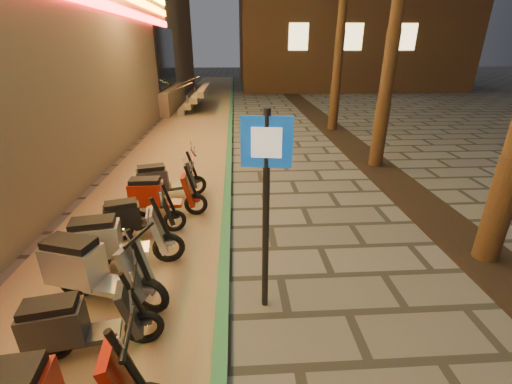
{
  "coord_description": "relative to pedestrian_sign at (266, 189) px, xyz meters",
  "views": [
    {
      "loc": [
        -0.65,
        -2.76,
        3.38
      ],
      "look_at": [
        -0.35,
        2.33,
        1.2
      ],
      "focal_mm": 24.0,
      "sensor_mm": 36.0,
      "label": 1
    }
  ],
  "objects": [
    {
      "name": "planting_strip",
      "position": [
        3.9,
        3.93,
        -1.77
      ],
      "size": [
        1.2,
        40.0,
        0.02
      ],
      "primitive_type": "cube",
      "color": "black",
      "rests_on": "ground"
    },
    {
      "name": "parking_strip",
      "position": [
        -2.3,
        8.93,
        -1.78
      ],
      "size": [
        3.4,
        60.0,
        0.01
      ],
      "primitive_type": "cube",
      "color": "#8C7251",
      "rests_on": "ground"
    },
    {
      "name": "green_curb",
      "position": [
        -0.6,
        8.93,
        -1.73
      ],
      "size": [
        0.18,
        60.0,
        0.1
      ],
      "primitive_type": "cube",
      "color": "#276942",
      "rests_on": "ground"
    },
    {
      "name": "scooter_8",
      "position": [
        -2.01,
        2.87,
        -1.29
      ],
      "size": [
        1.61,
        0.56,
        1.14
      ],
      "rotation": [
        0.0,
        0.0,
        0.03
      ],
      "color": "black",
      "rests_on": "ground"
    },
    {
      "name": "scooter_5",
      "position": [
        -2.38,
        0.2,
        -1.23
      ],
      "size": [
        1.79,
        0.96,
        1.28
      ],
      "rotation": [
        0.0,
        0.0,
        -0.31
      ],
      "color": "black",
      "rests_on": "ground"
    },
    {
      "name": "ground",
      "position": [
        0.3,
        -1.07,
        -1.78
      ],
      "size": [
        120.0,
        120.0,
        0.0
      ],
      "primitive_type": "plane",
      "color": "#474442",
      "rests_on": "ground"
    },
    {
      "name": "pedestrian_sign",
      "position": [
        0.0,
        0.0,
        0.0
      ],
      "size": [
        0.6,
        0.13,
        2.75
      ],
      "rotation": [
        0.0,
        0.0,
        -0.16
      ],
      "color": "black",
      "rests_on": "ground"
    },
    {
      "name": "scooter_4",
      "position": [
        -2.22,
        -0.72,
        -1.32
      ],
      "size": [
        1.51,
        0.67,
        1.06
      ],
      "rotation": [
        0.0,
        0.0,
        0.19
      ],
      "color": "black",
      "rests_on": "ground"
    },
    {
      "name": "scooter_7",
      "position": [
        -2.25,
        1.97,
        -1.33
      ],
      "size": [
        1.45,
        0.78,
        1.03
      ],
      "rotation": [
        0.0,
        0.0,
        0.31
      ],
      "color": "black",
      "rests_on": "ground"
    },
    {
      "name": "scooter_9",
      "position": [
        -2.08,
        3.77,
        -1.29
      ],
      "size": [
        1.6,
        0.83,
        1.13
      ],
      "rotation": [
        0.0,
        0.0,
        0.29
      ],
      "color": "black",
      "rests_on": "ground"
    },
    {
      "name": "scooter_6",
      "position": [
        -2.33,
        1.0,
        -1.25
      ],
      "size": [
        1.74,
        0.75,
        1.22
      ],
      "rotation": [
        0.0,
        0.0,
        0.18
      ],
      "color": "black",
      "rests_on": "ground"
    }
  ]
}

